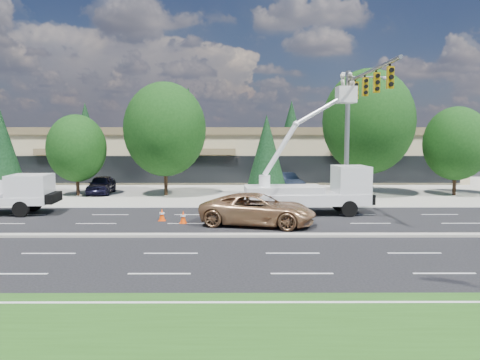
{
  "coord_description": "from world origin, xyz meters",
  "views": [
    {
      "loc": [
        2.77,
        -21.95,
        4.88
      ],
      "look_at": [
        2.86,
        3.15,
        2.4
      ],
      "focal_mm": 35.0,
      "sensor_mm": 36.0,
      "label": 1
    }
  ],
  "objects_px": {
    "utility_pickup": "(5,198)",
    "signal_mast": "(356,115)",
    "bucket_truck": "(316,184)",
    "minivan": "(258,209)"
  },
  "relations": [
    {
      "from": "utility_pickup",
      "to": "minivan",
      "type": "height_order",
      "value": "utility_pickup"
    },
    {
      "from": "minivan",
      "to": "bucket_truck",
      "type": "bearing_deg",
      "value": -32.97
    },
    {
      "from": "utility_pickup",
      "to": "minivan",
      "type": "relative_size",
      "value": 1.05
    },
    {
      "from": "minivan",
      "to": "utility_pickup",
      "type": "bearing_deg",
      "value": 91.24
    },
    {
      "from": "utility_pickup",
      "to": "signal_mast",
      "type": "bearing_deg",
      "value": -1.92
    },
    {
      "from": "utility_pickup",
      "to": "bucket_truck",
      "type": "height_order",
      "value": "bucket_truck"
    },
    {
      "from": "signal_mast",
      "to": "bucket_truck",
      "type": "xyz_separation_m",
      "value": [
        -2.51,
        -0.79,
        -4.23
      ]
    },
    {
      "from": "utility_pickup",
      "to": "bucket_truck",
      "type": "xyz_separation_m",
      "value": [
        18.94,
        0.02,
        0.84
      ]
    },
    {
      "from": "bucket_truck",
      "to": "signal_mast",
      "type": "bearing_deg",
      "value": 13.47
    },
    {
      "from": "utility_pickup",
      "to": "bucket_truck",
      "type": "relative_size",
      "value": 0.76
    }
  ]
}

